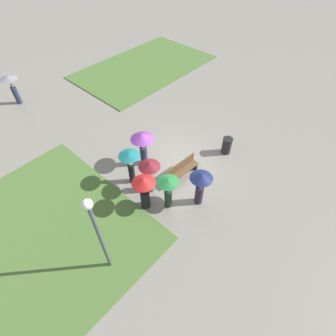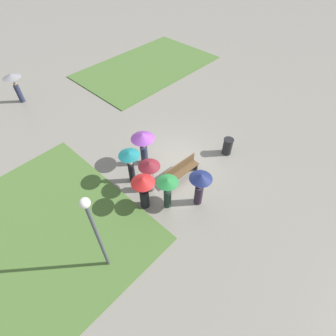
{
  "view_description": "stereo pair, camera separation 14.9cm",
  "coord_description": "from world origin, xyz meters",
  "px_view_note": "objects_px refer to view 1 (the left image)",
  "views": [
    {
      "loc": [
        -7.04,
        -6.0,
        9.69
      ],
      "look_at": [
        -0.9,
        -0.42,
        0.78
      ],
      "focal_mm": 28.0,
      "sensor_mm": 36.0,
      "label": 1
    },
    {
      "loc": [
        -6.94,
        -6.11,
        9.69
      ],
      "look_at": [
        -0.9,
        -0.42,
        0.78
      ],
      "focal_mm": 28.0,
      "sensor_mm": 36.0,
      "label": 2
    }
  ],
  "objects_px": {
    "crowd_person_navy": "(201,183)",
    "crowd_person_maroon": "(150,172)",
    "crowd_person_green": "(168,188)",
    "park_bench": "(181,170)",
    "lone_walker_far_path": "(11,84)",
    "crowd_person_purple": "(143,142)",
    "trash_bin": "(227,146)",
    "lamp_post": "(97,229)",
    "crowd_person_red": "(144,188)",
    "crowd_person_teal": "(130,161)"
  },
  "relations": [
    {
      "from": "crowd_person_navy",
      "to": "crowd_person_maroon",
      "type": "distance_m",
      "value": 2.27
    },
    {
      "from": "crowd_person_green",
      "to": "crowd_person_navy",
      "type": "relative_size",
      "value": 0.96
    },
    {
      "from": "park_bench",
      "to": "lone_walker_far_path",
      "type": "bearing_deg",
      "value": 104.7
    },
    {
      "from": "crowd_person_green",
      "to": "crowd_person_purple",
      "type": "bearing_deg",
      "value": 21.47
    },
    {
      "from": "trash_bin",
      "to": "crowd_person_purple",
      "type": "relative_size",
      "value": 0.49
    },
    {
      "from": "park_bench",
      "to": "crowd_person_maroon",
      "type": "relative_size",
      "value": 1.11
    },
    {
      "from": "crowd_person_purple",
      "to": "crowd_person_green",
      "type": "height_order",
      "value": "crowd_person_purple"
    },
    {
      "from": "lamp_post",
      "to": "crowd_person_green",
      "type": "bearing_deg",
      "value": 3.69
    },
    {
      "from": "crowd_person_red",
      "to": "crowd_person_navy",
      "type": "bearing_deg",
      "value": -137.98
    },
    {
      "from": "park_bench",
      "to": "trash_bin",
      "type": "bearing_deg",
      "value": -8.24
    },
    {
      "from": "trash_bin",
      "to": "crowd_person_red",
      "type": "bearing_deg",
      "value": 172.67
    },
    {
      "from": "crowd_person_green",
      "to": "crowd_person_teal",
      "type": "distance_m",
      "value": 2.23
    },
    {
      "from": "crowd_person_purple",
      "to": "crowd_person_maroon",
      "type": "relative_size",
      "value": 1.07
    },
    {
      "from": "crowd_person_red",
      "to": "crowd_person_navy",
      "type": "height_order",
      "value": "crowd_person_navy"
    },
    {
      "from": "lamp_post",
      "to": "crowd_person_navy",
      "type": "height_order",
      "value": "lamp_post"
    },
    {
      "from": "park_bench",
      "to": "crowd_person_red",
      "type": "distance_m",
      "value": 2.48
    },
    {
      "from": "trash_bin",
      "to": "lone_walker_far_path",
      "type": "relative_size",
      "value": 0.49
    },
    {
      "from": "crowd_person_teal",
      "to": "lone_walker_far_path",
      "type": "xyz_separation_m",
      "value": [
        -0.45,
        10.48,
        0.04
      ]
    },
    {
      "from": "lamp_post",
      "to": "trash_bin",
      "type": "height_order",
      "value": "lamp_post"
    },
    {
      "from": "crowd_person_purple",
      "to": "crowd_person_red",
      "type": "bearing_deg",
      "value": -14.2
    },
    {
      "from": "crowd_person_maroon",
      "to": "crowd_person_teal",
      "type": "bearing_deg",
      "value": 148.94
    },
    {
      "from": "crowd_person_red",
      "to": "crowd_person_navy",
      "type": "distance_m",
      "value": 2.36
    },
    {
      "from": "park_bench",
      "to": "crowd_person_navy",
      "type": "height_order",
      "value": "crowd_person_navy"
    },
    {
      "from": "crowd_person_green",
      "to": "crowd_person_navy",
      "type": "height_order",
      "value": "crowd_person_navy"
    },
    {
      "from": "crowd_person_teal",
      "to": "lone_walker_far_path",
      "type": "distance_m",
      "value": 10.49
    },
    {
      "from": "lone_walker_far_path",
      "to": "trash_bin",
      "type": "bearing_deg",
      "value": -56.71
    },
    {
      "from": "park_bench",
      "to": "crowd_person_navy",
      "type": "relative_size",
      "value": 1.07
    },
    {
      "from": "lone_walker_far_path",
      "to": "crowd_person_maroon",
      "type": "bearing_deg",
      "value": -75.47
    },
    {
      "from": "lone_walker_far_path",
      "to": "crowd_person_navy",
      "type": "bearing_deg",
      "value": -72.11
    },
    {
      "from": "lamp_post",
      "to": "crowd_person_navy",
      "type": "distance_m",
      "value": 4.77
    },
    {
      "from": "trash_bin",
      "to": "crowd_person_green",
      "type": "distance_m",
      "value": 4.67
    },
    {
      "from": "lamp_post",
      "to": "crowd_person_red",
      "type": "xyz_separation_m",
      "value": [
        2.78,
        0.95,
        -1.4
      ]
    },
    {
      "from": "crowd_person_navy",
      "to": "lone_walker_far_path",
      "type": "bearing_deg",
      "value": 95.44
    },
    {
      "from": "crowd_person_red",
      "to": "crowd_person_navy",
      "type": "relative_size",
      "value": 1.0
    },
    {
      "from": "crowd_person_red",
      "to": "crowd_person_teal",
      "type": "relative_size",
      "value": 0.98
    },
    {
      "from": "lamp_post",
      "to": "crowd_person_red",
      "type": "bearing_deg",
      "value": 18.84
    },
    {
      "from": "crowd_person_maroon",
      "to": "trash_bin",
      "type": "bearing_deg",
      "value": 31.34
    },
    {
      "from": "crowd_person_red",
      "to": "lamp_post",
      "type": "bearing_deg",
      "value": 103.18
    },
    {
      "from": "crowd_person_red",
      "to": "crowd_person_maroon",
      "type": "height_order",
      "value": "crowd_person_red"
    },
    {
      "from": "park_bench",
      "to": "crowd_person_green",
      "type": "distance_m",
      "value": 1.96
    },
    {
      "from": "lone_walker_far_path",
      "to": "crowd_person_purple",
      "type": "bearing_deg",
      "value": -69.42
    },
    {
      "from": "park_bench",
      "to": "lamp_post",
      "type": "xyz_separation_m",
      "value": [
        -5.14,
        -0.92,
        2.18
      ]
    },
    {
      "from": "crowd_person_green",
      "to": "crowd_person_maroon",
      "type": "relative_size",
      "value": 1.0
    },
    {
      "from": "crowd_person_green",
      "to": "crowd_person_red",
      "type": "bearing_deg",
      "value": 87.32
    },
    {
      "from": "trash_bin",
      "to": "crowd_person_purple",
      "type": "distance_m",
      "value": 4.46
    },
    {
      "from": "crowd_person_maroon",
      "to": "crowd_person_teal",
      "type": "distance_m",
      "value": 1.05
    },
    {
      "from": "trash_bin",
      "to": "lone_walker_far_path",
      "type": "xyz_separation_m",
      "value": [
        -5.15,
        12.66,
        0.92
      ]
    },
    {
      "from": "crowd_person_green",
      "to": "crowd_person_navy",
      "type": "bearing_deg",
      "value": -84.42
    },
    {
      "from": "crowd_person_navy",
      "to": "lamp_post",
      "type": "bearing_deg",
      "value": 170.69
    },
    {
      "from": "crowd_person_purple",
      "to": "crowd_person_maroon",
      "type": "height_order",
      "value": "crowd_person_purple"
    }
  ]
}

